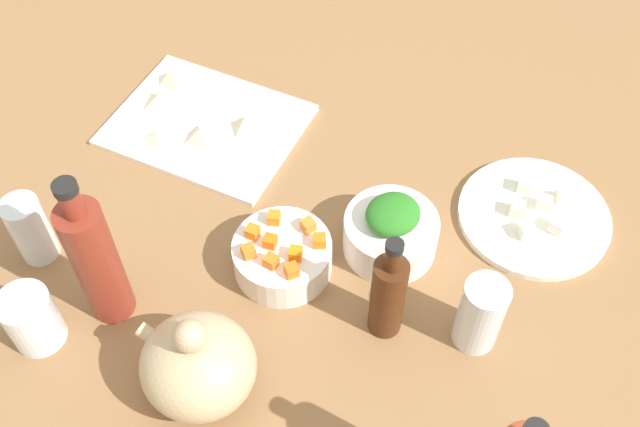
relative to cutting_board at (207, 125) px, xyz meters
The scene contains 32 objects.
tabletop 30.53cm from the cutting_board, 158.22° to the left, with size 190.00×190.00×3.00cm, color olive.
cutting_board is the anchor object (origin of this frame).
plate_tofu 57.40cm from the cutting_board, behind, with size 23.92×23.92×1.20cm, color white.
bowl_greens 40.00cm from the cutting_board, 167.35° to the left, with size 14.27×14.27×6.50cm, color white.
bowl_carrots 32.82cm from the cutting_board, 143.42° to the left, with size 14.72×14.72×5.56cm, color white.
teapot 49.31cm from the cutting_board, 122.41° to the left, with size 16.78×14.84×16.24cm.
bottle_1 39.23cm from the cutting_board, 102.10° to the left, with size 6.11×6.11×27.48cm.
bottle_2 49.42cm from the cutting_board, 153.98° to the left, with size 4.78×4.78×19.84cm.
drinking_glass_0 58.78cm from the cutting_board, 162.73° to the left, with size 6.20×6.20×12.40cm, color white.
drinking_glass_1 35.50cm from the cutting_board, 76.87° to the left, with size 5.68×5.68×11.57cm, color white.
drinking_glass_2 45.71cm from the cutting_board, 92.11° to the left, with size 7.28×7.28×9.42cm, color white.
carrot_cube_0 38.30cm from the cutting_board, 142.34° to the left, with size 1.80×1.80×1.80cm, color orange.
carrot_cube_1 35.79cm from the cutting_board, 151.66° to the left, with size 1.80×1.80×1.80cm, color orange.
carrot_cube_2 28.86cm from the cutting_board, 145.07° to the left, with size 1.80×1.80×1.80cm, color orange.
carrot_cube_3 32.94cm from the cutting_board, 152.33° to the left, with size 1.80×1.80×1.80cm, color orange.
carrot_cube_4 32.50cm from the cutting_board, 140.88° to the left, with size 1.80×1.80×1.80cm, color orange.
carrot_cube_5 35.96cm from the cutting_board, 145.04° to the left, with size 1.80×1.80×1.80cm, color orange.
carrot_cube_6 35.72cm from the cutting_board, 139.04° to the left, with size 1.80×1.80×1.80cm, color orange.
carrot_cube_7 33.08cm from the cutting_board, 134.73° to the left, with size 1.80×1.80×1.80cm, color orange.
carrot_cube_8 29.98cm from the cutting_board, 137.44° to the left, with size 1.80×1.80×1.80cm, color orange.
chopped_greens_mound 40.65cm from the cutting_board, 167.35° to the left, with size 8.36×7.71×3.56cm, color #2B7723.
tofu_cube_0 58.37cm from the cutting_board, behind, with size 2.20×2.20×2.20cm, color white.
tofu_cube_1 54.61cm from the cutting_board, behind, with size 2.20×2.20×2.20cm, color #FBECCF.
tofu_cube_2 61.14cm from the cutting_board, 169.39° to the right, with size 2.20×2.20×2.20cm, color white.
tofu_cube_3 61.05cm from the cutting_board, behind, with size 2.20×2.20×2.20cm, color white.
tofu_cube_4 54.96cm from the cutting_board, 168.63° to the right, with size 2.20×2.20×2.20cm, color white.
tofu_cube_5 56.93cm from the cutting_board, behind, with size 2.20×2.20×2.20cm, color white.
dumpling_0 7.57cm from the cutting_board, 165.47° to the right, with size 4.45×3.95×3.20cm, color beige.
dumpling_1 10.02cm from the cutting_board, ahead, with size 5.68×4.85×2.12cm, color beige.
dumpling_2 4.59cm from the cutting_board, 113.55° to the left, with size 5.30×4.69×3.01cm, color beige.
dumpling_3 8.72cm from the cutting_board, 55.36° to the left, with size 4.49×3.92×2.29cm, color beige.
dumpling_4 12.76cm from the cutting_board, 28.20° to the right, with size 4.32×3.67×3.15cm, color beige.
Camera 1 is at (-31.74, 60.94, 96.70)cm, focal length 41.73 mm.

